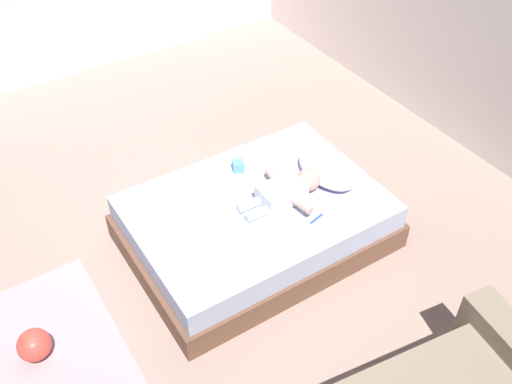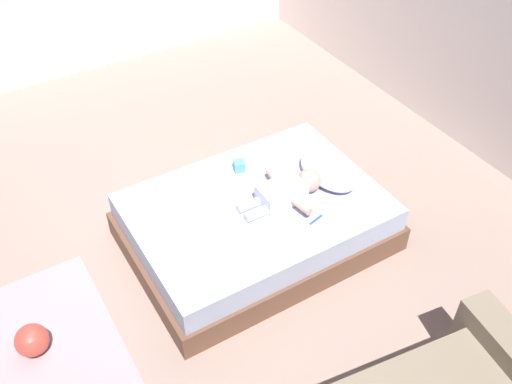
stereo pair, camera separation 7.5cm
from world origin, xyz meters
name	(u,v)px [view 1 (the left image)]	position (x,y,z in m)	size (l,w,h in m)	color
ground_plane	(161,258)	(0.00, 0.00, 0.00)	(8.00, 8.00, 0.00)	gray
bed	(256,222)	(0.23, 0.69, 0.19)	(1.32, 1.85, 0.40)	brown
pillow	(327,169)	(0.26, 1.31, 0.45)	(0.54, 0.34, 0.11)	silver
baby	(288,190)	(0.31, 0.92, 0.47)	(0.53, 0.65, 0.18)	white
toothbrush	(318,217)	(0.60, 0.97, 0.40)	(0.05, 0.14, 0.02)	blue
rug	(41,356)	(0.35, -1.00, 0.00)	(1.32, 0.98, 0.01)	#9F8F94
toy_ball	(34,345)	(0.33, -1.01, 0.11)	(0.21, 0.21, 0.21)	#DB4337
toy_block	(238,166)	(-0.15, 0.77, 0.44)	(0.10, 0.10, 0.08)	#59A0DB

